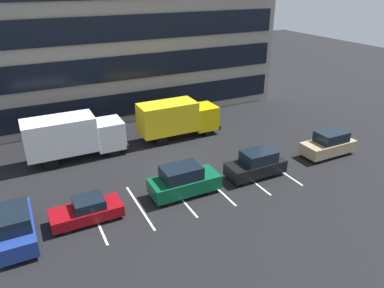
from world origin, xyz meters
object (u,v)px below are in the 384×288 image
suv_tan (329,144)px  sedan_maroon (87,210)px  suv_forest (184,181)px  box_truck_yellow_all (177,118)px  suv_black (256,164)px  suv_navy (15,226)px  box_truck_white (73,135)px

suv_tan → sedan_maroon: (-19.67, -0.10, -0.27)m
suv_forest → sedan_maroon: bearing=-179.4°
suv_tan → sedan_maroon: suv_tan is taller
suv_forest → sedan_maroon: size_ratio=1.12×
box_truck_yellow_all → suv_black: (2.17, -9.11, -0.96)m
suv_black → suv_navy: 16.21m
suv_black → suv_tan: (7.39, 0.20, 0.02)m
suv_black → suv_tan: bearing=1.6°
suv_black → suv_forest: 5.83m
box_truck_white → suv_tan: bearing=-25.0°
suv_black → suv_forest: suv_forest is taller
box_truck_white → sedan_maroon: (-0.97, -8.81, -1.31)m
suv_navy → suv_forest: suv_forest is taller
suv_forest → sedan_maroon: 6.47m
sedan_maroon → box_truck_white: bearing=83.7°
suv_forest → suv_navy: bearing=-178.8°
suv_black → suv_navy: (-16.21, -0.04, 0.05)m
suv_tan → suv_forest: 13.21m
box_truck_yellow_all → sedan_maroon: box_truck_yellow_all is taller
box_truck_white → sedan_maroon: 8.96m
box_truck_yellow_all → suv_navy: bearing=-146.9°
suv_navy → box_truck_white: bearing=61.4°
box_truck_white → suv_tan: (18.70, -8.71, -1.04)m
box_truck_white → suv_black: (11.32, -8.91, -1.06)m
box_truck_yellow_all → sedan_maroon: (-10.11, -9.00, -1.21)m
box_truck_white → sedan_maroon: size_ratio=1.84×
box_truck_white → suv_forest: box_truck_white is taller
suv_black → suv_navy: suv_navy is taller
box_truck_yellow_all → box_truck_white: size_ratio=0.95×
box_truck_yellow_all → suv_tan: bearing=-43.0°
suv_black → sedan_maroon: bearing=179.5°
suv_forest → sedan_maroon: suv_forest is taller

